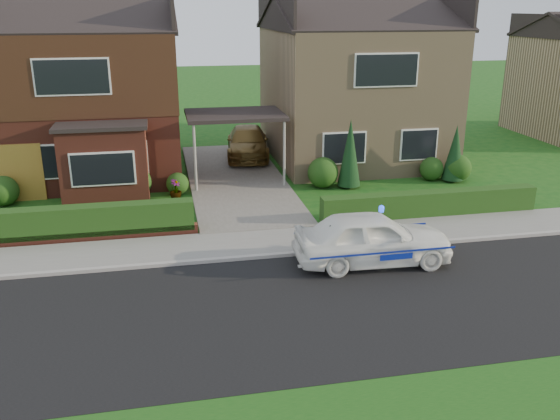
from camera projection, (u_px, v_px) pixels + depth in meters
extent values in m
plane|color=#144913|center=(297.00, 309.00, 13.93)|extent=(120.00, 120.00, 0.00)
cube|color=black|center=(297.00, 309.00, 13.93)|extent=(60.00, 6.00, 0.02)
cube|color=#9E9993|center=(273.00, 256.00, 16.74)|extent=(60.00, 0.16, 0.12)
cube|color=slate|center=(266.00, 242.00, 17.71)|extent=(60.00, 2.00, 0.10)
cube|color=#666059|center=(236.00, 179.00, 24.10)|extent=(3.80, 12.00, 0.12)
cube|color=brown|center=(88.00, 102.00, 24.87)|extent=(7.20, 8.00, 5.80)
cube|color=white|center=(36.00, 162.00, 21.34)|extent=(1.80, 0.08, 1.30)
cube|color=white|center=(126.00, 158.00, 21.93)|extent=(1.60, 0.08, 1.30)
cube|color=white|center=(72.00, 77.00, 20.65)|extent=(2.60, 0.08, 1.30)
cube|color=black|center=(85.00, 67.00, 24.39)|extent=(7.26, 8.06, 2.90)
cube|color=brown|center=(105.00, 165.00, 21.18)|extent=(3.00, 1.40, 2.70)
cube|color=black|center=(101.00, 126.00, 20.72)|extent=(3.20, 1.60, 0.14)
cube|color=tan|center=(352.00, 95.00, 27.04)|extent=(7.20, 8.00, 5.80)
cube|color=white|center=(344.00, 148.00, 23.51)|extent=(1.80, 0.08, 1.30)
cube|color=white|center=(419.00, 144.00, 24.10)|extent=(1.60, 0.08, 1.30)
cube|color=white|center=(386.00, 70.00, 22.82)|extent=(2.60, 0.08, 1.30)
cube|color=black|center=(235.00, 115.00, 23.24)|extent=(3.80, 3.00, 0.14)
cylinder|color=gray|center=(195.00, 159.00, 22.06)|extent=(0.10, 0.10, 2.70)
cylinder|color=gray|center=(284.00, 154.00, 22.70)|extent=(0.10, 0.10, 2.70)
cube|color=brown|center=(12.00, 173.00, 21.27)|extent=(2.20, 0.10, 2.10)
cube|color=brown|center=(68.00, 238.00, 17.70)|extent=(7.70, 0.25, 0.36)
cube|color=#183912|center=(70.00, 242.00, 17.89)|extent=(7.50, 0.55, 0.90)
cube|color=#183912|center=(429.00, 217.00, 19.97)|extent=(7.50, 0.55, 0.80)
sphere|color=#183912|center=(3.00, 191.00, 20.96)|extent=(1.08, 1.08, 1.08)
sphere|color=#183912|center=(133.00, 182.00, 21.58)|extent=(1.32, 1.32, 1.32)
sphere|color=#183912|center=(178.00, 184.00, 22.24)|extent=(0.84, 0.84, 0.84)
sphere|color=#183912|center=(323.00, 173.00, 23.04)|extent=(1.20, 1.20, 1.20)
sphere|color=#183912|center=(432.00, 169.00, 24.03)|extent=(0.96, 0.96, 0.96)
sphere|color=#183912|center=(458.00, 168.00, 23.92)|extent=(1.08, 1.08, 1.08)
cone|color=black|center=(350.00, 155.00, 22.81)|extent=(0.90, 0.90, 2.60)
cone|color=black|center=(455.00, 155.00, 23.70)|extent=(0.90, 0.90, 2.20)
imported|color=white|center=(373.00, 239.00, 16.16)|extent=(1.91, 4.37, 1.47)
sphere|color=#193FF2|center=(382.00, 210.00, 15.93)|extent=(0.17, 0.17, 0.17)
cube|color=navy|center=(384.00, 253.00, 15.37)|extent=(3.96, 0.02, 0.05)
cube|color=navy|center=(362.00, 229.00, 16.98)|extent=(3.96, 0.01, 0.05)
ellipsoid|color=black|center=(331.00, 233.00, 15.75)|extent=(0.22, 0.17, 0.21)
sphere|color=white|center=(333.00, 234.00, 15.70)|extent=(0.11, 0.11, 0.11)
sphere|color=black|center=(332.00, 229.00, 15.69)|extent=(0.13, 0.13, 0.13)
cone|color=black|center=(331.00, 226.00, 15.67)|extent=(0.04, 0.04, 0.05)
cone|color=black|center=(334.00, 226.00, 15.68)|extent=(0.04, 0.04, 0.05)
imported|color=brown|center=(248.00, 142.00, 27.29)|extent=(2.43, 4.76, 1.32)
imported|color=gray|center=(101.00, 194.00, 21.19)|extent=(0.50, 0.47, 0.72)
imported|color=gray|center=(176.00, 190.00, 21.56)|extent=(0.59, 0.59, 0.77)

